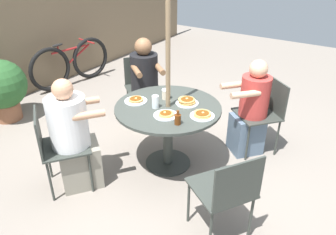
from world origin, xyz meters
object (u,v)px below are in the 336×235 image
(bicycle, at_px, (71,63))
(pancake_plate_c, at_px, (187,102))
(pancake_plate_b, at_px, (166,115))
(diner_west, at_px, (74,140))
(drinking_glass_a, at_px, (155,102))
(patio_chair_north, at_px, (227,190))
(patio_chair_south, at_px, (142,84))
(pancake_plate_d, at_px, (202,115))
(patio_chair_west, at_px, (56,144))
(coffee_cup, at_px, (166,94))
(diner_east, at_px, (251,111))
(diner_south, at_px, (145,87))
(patio_chair_east, at_px, (264,110))
(patio_table, at_px, (168,117))
(syrup_bottle, at_px, (178,119))
(potted_shrub, at_px, (2,87))
(pancake_plate_a, at_px, (136,100))

(bicycle, bearing_deg, pancake_plate_c, -98.73)
(pancake_plate_b, bearing_deg, diner_west, 131.58)
(drinking_glass_a, bearing_deg, pancake_plate_b, -115.49)
(patio_chair_north, xyz_separation_m, patio_chair_south, (1.36, 1.88, 0.00))
(pancake_plate_b, bearing_deg, pancake_plate_c, -5.71)
(pancake_plate_b, distance_m, pancake_plate_d, 0.36)
(patio_chair_west, height_order, coffee_cup, patio_chair_west)
(diner_east, bearing_deg, diner_south, 45.98)
(diner_east, relative_size, bicycle, 0.74)
(patio_chair_east, xyz_separation_m, diner_south, (-0.26, 1.53, 0.03))
(bicycle, bearing_deg, coffee_cup, -100.73)
(patio_table, relative_size, syrup_bottle, 7.93)
(coffee_cup, height_order, potted_shrub, potted_shrub)
(patio_chair_east, xyz_separation_m, pancake_plate_b, (-1.07, 0.66, 0.22))
(patio_chair_north, xyz_separation_m, pancake_plate_c, (0.79, 0.84, 0.23))
(patio_chair_west, distance_m, coffee_cup, 1.25)
(pancake_plate_d, bearing_deg, patio_chair_north, -137.90)
(patio_chair_south, height_order, pancake_plate_c, patio_chair_south)
(syrup_bottle, distance_m, potted_shrub, 2.79)
(patio_table, height_order, diner_south, diner_south)
(drinking_glass_a, height_order, bicycle, drinking_glass_a)
(patio_table, distance_m, diner_west, 0.99)
(pancake_plate_a, relative_size, coffee_cup, 2.26)
(pancake_plate_b, bearing_deg, coffee_cup, 33.69)
(patio_chair_east, height_order, pancake_plate_c, patio_chair_east)
(patio_chair_east, distance_m, diner_east, 0.17)
(patio_chair_north, distance_m, bicycle, 4.06)
(pancake_plate_b, xyz_separation_m, syrup_bottle, (-0.08, -0.18, 0.04))
(patio_chair_east, relative_size, pancake_plate_c, 3.57)
(syrup_bottle, bearing_deg, patio_chair_south, 50.17)
(patio_table, xyz_separation_m, drinking_glass_a, (-0.10, 0.09, 0.20))
(diner_south, xyz_separation_m, diner_west, (-1.42, -0.18, -0.02))
(patio_chair_south, xyz_separation_m, drinking_glass_a, (-0.82, -0.81, 0.28))
(patio_table, xyz_separation_m, bicycle, (1.06, 2.71, -0.22))
(diner_west, bearing_deg, diner_south, 133.82)
(diner_south, bearing_deg, diner_east, 134.05)
(patio_chair_east, distance_m, bicycle, 3.48)
(syrup_bottle, bearing_deg, patio_chair_north, -117.96)
(pancake_plate_b, height_order, pancake_plate_c, pancake_plate_c)
(patio_chair_east, bearing_deg, potted_shrub, 61.74)
(pancake_plate_c, relative_size, coffee_cup, 2.26)
(patio_chair_north, bearing_deg, drinking_glass_a, 96.30)
(pancake_plate_b, bearing_deg, diner_east, -30.27)
(patio_chair_south, bearing_deg, pancake_plate_a, 72.61)
(patio_table, bearing_deg, pancake_plate_a, 104.32)
(patio_chair_west, bearing_deg, pancake_plate_a, 104.89)
(pancake_plate_a, height_order, potted_shrub, potted_shrub)
(diner_south, distance_m, diner_west, 1.43)
(patio_chair_south, bearing_deg, coffee_cup, 92.09)
(patio_table, distance_m, pancake_plate_d, 0.43)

